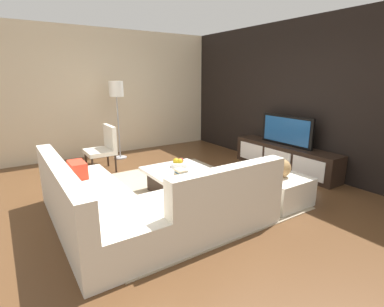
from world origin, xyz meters
TOP-DOWN VIEW (x-y plane):
  - ground_plane at (0.00, 0.00)m, footprint 14.00×14.00m
  - feature_wall_back at (0.00, 2.70)m, footprint 6.40×0.12m
  - side_wall_left at (-3.20, 0.20)m, footprint 0.12×5.20m
  - area_rug at (-0.10, 0.00)m, footprint 3.00×2.75m
  - media_console at (-0.00, 2.40)m, footprint 2.21×0.44m
  - television at (0.00, 2.40)m, footprint 1.14×0.06m
  - sectional_couch at (0.51, -0.86)m, footprint 2.35×2.38m
  - coffee_table at (-0.10, 0.10)m, footprint 1.03×0.92m
  - accent_chair_near at (-1.92, -0.49)m, footprint 0.55×0.51m
  - floor_lamp at (-2.60, 0.05)m, footprint 0.30×0.30m
  - ottoman at (0.98, 1.12)m, footprint 0.70×0.70m
  - fruit_bowl at (-0.28, 0.20)m, footprint 0.28×0.28m
  - decorative_ball at (0.98, 1.12)m, footprint 0.26×0.26m
  - book_stack at (0.12, -0.02)m, footprint 0.21×0.14m

SIDE VIEW (x-z plane):
  - ground_plane at x=0.00m, z-range 0.00..0.00m
  - area_rug at x=-0.10m, z-range 0.00..0.01m
  - ottoman at x=0.98m, z-range 0.00..0.40m
  - coffee_table at x=-0.10m, z-range 0.01..0.39m
  - media_console at x=0.00m, z-range 0.00..0.50m
  - sectional_couch at x=0.51m, z-range -0.13..0.71m
  - book_stack at x=0.12m, z-range 0.38..0.48m
  - fruit_bowl at x=-0.28m, z-range 0.36..0.50m
  - accent_chair_near at x=-1.92m, z-range 0.06..0.93m
  - decorative_ball at x=0.98m, z-range 0.40..0.66m
  - television at x=0.00m, z-range 0.50..1.07m
  - floor_lamp at x=-2.60m, z-range 0.56..2.24m
  - feature_wall_back at x=0.00m, z-range 0.00..2.80m
  - side_wall_left at x=-3.20m, z-range 0.00..2.80m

